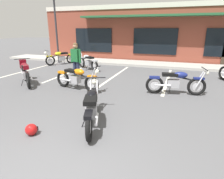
{
  "coord_description": "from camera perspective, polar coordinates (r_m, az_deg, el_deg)",
  "views": [
    {
      "loc": [
        1.74,
        -1.9,
        2.24
      ],
      "look_at": [
        -0.06,
        3.16,
        0.55
      ],
      "focal_mm": 30.8,
      "sensor_mm": 36.0,
      "label": 1
    }
  ],
  "objects": [
    {
      "name": "sidewalk_kerb",
      "position": [
        12.84,
        11.61,
        7.4
      ],
      "size": [
        22.0,
        1.8,
        0.14
      ],
      "primitive_type": "cube",
      "color": "#A8A59E",
      "rests_on": "ground_plane"
    },
    {
      "name": "motorcycle_foreground_classic",
      "position": [
        4.67,
        -6.02,
        -5.0
      ],
      "size": [
        1.05,
        2.02,
        0.98
      ],
      "color": "black",
      "rests_on": "ground_plane"
    },
    {
      "name": "motorcycle_cream_vintage",
      "position": [
        7.43,
        -10.4,
        3.35
      ],
      "size": [
        2.08,
        0.8,
        0.98
      ],
      "color": "black",
      "rests_on": "ground_plane"
    },
    {
      "name": "motorcycle_silver_naked",
      "position": [
        8.93,
        -24.36,
        4.88
      ],
      "size": [
        1.72,
        1.58,
        0.98
      ],
      "color": "black",
      "rests_on": "ground_plane"
    },
    {
      "name": "painted_stall_lines",
      "position": [
        9.37,
        8.34,
        3.48
      ],
      "size": [
        12.87,
        4.8,
        0.01
      ],
      "color": "silver",
      "rests_on": "ground_plane"
    },
    {
      "name": "motorcycle_green_cafe_racer",
      "position": [
        11.23,
        -7.25,
        8.24
      ],
      "size": [
        1.85,
        1.38,
        0.98
      ],
      "color": "black",
      "rests_on": "ground_plane"
    },
    {
      "name": "parking_lot_lamp_post",
      "position": [
        13.93,
        -16.91,
        21.47
      ],
      "size": [
        0.24,
        0.76,
        5.26
      ],
      "color": "#2D2D33",
      "rests_on": "ground_plane"
    },
    {
      "name": "brick_storefront_building",
      "position": [
        16.24,
        13.98,
        15.9
      ],
      "size": [
        16.95,
        6.24,
        3.85
      ],
      "color": "brown",
      "rests_on": "ground_plane"
    },
    {
      "name": "person_in_black_shirt",
      "position": [
        8.92,
        -10.66,
        8.88
      ],
      "size": [
        0.61,
        0.34,
        1.68
      ],
      "color": "black",
      "rests_on": "ground_plane"
    },
    {
      "name": "motorcycle_red_sportbike",
      "position": [
        7.14,
        18.54,
        2.14
      ],
      "size": [
        2.09,
        0.81,
        0.98
      ],
      "color": "black",
      "rests_on": "ground_plane"
    },
    {
      "name": "helmet_on_pavement",
      "position": [
        4.67,
        -22.83,
        -10.9
      ],
      "size": [
        0.26,
        0.26,
        0.26
      ],
      "color": "#B71414",
      "rests_on": "ground_plane"
    },
    {
      "name": "motorcycle_orange_scrambler",
      "position": [
        13.24,
        -15.08,
        9.18
      ],
      "size": [
        1.35,
        1.86,
        0.98
      ],
      "color": "black",
      "rests_on": "ground_plane"
    },
    {
      "name": "ground_plane",
      "position": [
        6.06,
        1.51,
        -4.21
      ],
      "size": [
        80.0,
        80.0,
        0.0
      ],
      "primitive_type": "plane",
      "color": "#515154"
    }
  ]
}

